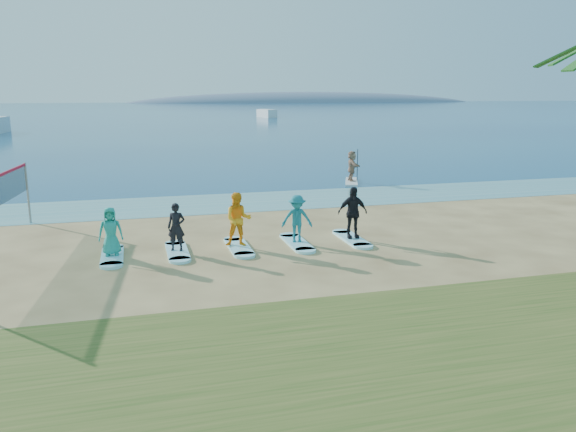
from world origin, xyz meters
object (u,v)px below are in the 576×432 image
object	(u,v)px
student_0	(111,231)
student_4	(352,212)
surfboard_2	(239,247)
paddleboard	(351,182)
paddleboarder	(352,166)
surfboard_1	(177,251)
student_3	(297,219)
student_1	(176,227)
surfboard_4	(352,239)
surfboard_3	(297,243)
boat_offshore_b	(267,117)
surfboard_0	(112,256)
student_2	(238,219)

from	to	relation	value
student_0	student_4	xyz separation A→B (m)	(8.37, 0.00, 0.15)
surfboard_2	paddleboard	bearing A→B (deg)	53.76
paddleboarder	student_0	bearing A→B (deg)	137.52
surfboard_1	student_3	world-z (taller)	student_3
student_1	surfboard_4	size ratio (longest dim) A/B	0.73
paddleboard	student_0	world-z (taller)	student_0
surfboard_3	student_4	bearing A→B (deg)	0.00
paddleboarder	boat_offshore_b	xyz separation A→B (m)	(16.18, 90.50, -1.01)
student_0	student_3	distance (m)	6.28
paddleboarder	student_1	size ratio (longest dim) A/B	1.12
paddleboarder	surfboard_4	xyz separation A→B (m)	(-4.96, -12.47, -0.97)
surfboard_2	surfboard_4	size ratio (longest dim) A/B	1.00
surfboard_1	surfboard_4	bearing A→B (deg)	0.00
student_3	surfboard_1	bearing A→B (deg)	-165.47
surfboard_4	student_4	xyz separation A→B (m)	(0.00, 0.00, 0.98)
boat_offshore_b	student_0	xyz separation A→B (m)	(-29.51, -102.97, 0.88)
student_0	student_4	distance (m)	8.37
surfboard_1	surfboard_0	bearing A→B (deg)	180.00
student_3	surfboard_4	distance (m)	2.27
surfboard_1	surfboard_2	distance (m)	2.09
surfboard_0	surfboard_2	bearing A→B (deg)	0.00
surfboard_0	student_3	distance (m)	6.34
boat_offshore_b	student_1	bearing A→B (deg)	-113.60
paddleboarder	boat_offshore_b	distance (m)	91.94
surfboard_2	surfboard_4	bearing A→B (deg)	0.00
surfboard_1	student_4	xyz separation A→B (m)	(6.28, 0.00, 0.98)
surfboard_1	student_1	distance (m)	0.84
surfboard_2	surfboard_3	distance (m)	2.09
student_0	surfboard_3	world-z (taller)	student_0
paddleboard	paddleboarder	size ratio (longest dim) A/B	1.68
boat_offshore_b	student_2	distance (m)	106.05
boat_offshore_b	surfboard_2	distance (m)	106.04
student_0	student_3	xyz separation A→B (m)	(6.28, 0.00, 0.05)
paddleboard	student_0	distance (m)	18.27
student_0	student_3	bearing A→B (deg)	0.26
student_1	surfboard_0	bearing A→B (deg)	-162.98
student_3	student_2	bearing A→B (deg)	-165.47
boat_offshore_b	student_1	world-z (taller)	student_1
surfboard_1	surfboard_3	bearing A→B (deg)	0.00
student_3	student_1	bearing A→B (deg)	-165.47
surfboard_0	surfboard_1	world-z (taller)	same
surfboard_0	student_0	bearing A→B (deg)	0.00
student_0	surfboard_4	world-z (taller)	student_0
paddleboard	paddleboarder	xyz separation A→B (m)	(0.00, 0.00, 0.95)
surfboard_1	student_2	xyz separation A→B (m)	(2.09, 0.00, 0.98)
paddleboard	boat_offshore_b	distance (m)	91.93
surfboard_0	student_3	world-z (taller)	student_3
paddleboard	student_0	bearing A→B (deg)	-115.05
student_1	surfboard_3	bearing A→B (deg)	17.02
surfboard_4	student_0	bearing A→B (deg)	180.00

